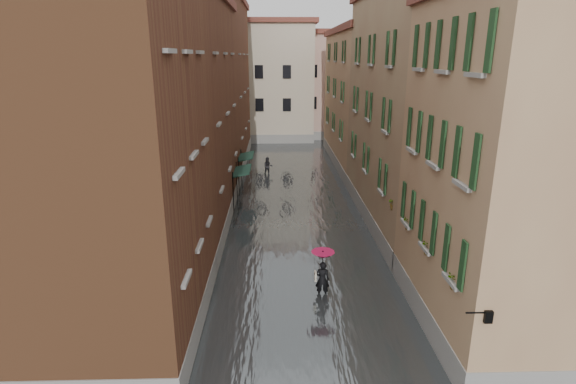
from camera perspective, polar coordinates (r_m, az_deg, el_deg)
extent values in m
plane|color=#535255|center=(19.04, 2.54, -13.59)|extent=(120.00, 120.00, 0.00)
cube|color=#43484A|center=(30.90, 0.84, -1.10)|extent=(10.00, 60.00, 0.20)
cube|color=brown|center=(15.77, -22.89, 4.02)|extent=(6.00, 8.00, 13.00)
cube|color=brown|center=(26.21, -14.38, 8.93)|extent=(6.00, 14.00, 12.50)
cube|color=brown|center=(40.84, -9.91, 12.95)|extent=(6.00, 16.00, 14.00)
cube|color=#9E7251|center=(17.03, 27.56, 1.69)|extent=(6.00, 8.00, 11.50)
cube|color=#9D875F|center=(26.86, 16.59, 9.48)|extent=(6.00, 14.00, 13.00)
cube|color=#9E7251|center=(41.38, 10.13, 11.25)|extent=(6.00, 16.00, 11.50)
cube|color=#C1B79A|center=(54.47, -3.52, 13.57)|extent=(12.00, 9.00, 13.00)
cube|color=tan|center=(56.94, 5.89, 13.16)|extent=(10.00, 9.00, 12.00)
cube|color=#152F24|center=(29.18, -5.83, 2.73)|extent=(1.09, 2.72, 0.31)
cylinder|color=black|center=(28.23, -6.97, -0.22)|extent=(0.06, 0.06, 2.80)
cylinder|color=black|center=(30.83, -6.52, 1.27)|extent=(0.06, 0.06, 2.80)
cube|color=#152F24|center=(33.40, -5.32, 4.56)|extent=(1.09, 2.67, 0.31)
cylinder|color=black|center=(32.41, -6.29, 2.06)|extent=(0.06, 0.06, 2.80)
cylinder|color=black|center=(34.99, -5.95, 3.18)|extent=(0.06, 0.06, 2.80)
cylinder|color=black|center=(13.37, 22.85, -13.95)|extent=(0.60, 0.05, 0.05)
cube|color=black|center=(13.54, 24.00, -14.17)|extent=(0.22, 0.22, 0.35)
cube|color=beige|center=(13.54, 24.00, -14.17)|extent=(0.14, 0.14, 0.24)
cube|color=brown|center=(14.66, 20.57, -10.62)|extent=(0.22, 0.85, 0.18)
imported|color=#265926|center=(14.48, 20.74, -9.14)|extent=(0.59, 0.51, 0.66)
cube|color=brown|center=(16.72, 17.51, -6.84)|extent=(0.22, 0.85, 0.18)
imported|color=#265926|center=(16.56, 17.64, -5.51)|extent=(0.59, 0.51, 0.66)
cube|color=brown|center=(18.83, 15.20, -3.93)|extent=(0.22, 0.85, 0.18)
imported|color=#265926|center=(18.69, 15.30, -2.73)|extent=(0.59, 0.51, 0.66)
cube|color=brown|center=(21.02, 13.37, -1.60)|extent=(0.22, 0.85, 0.18)
imported|color=#265926|center=(20.89, 13.45, -0.51)|extent=(0.59, 0.51, 0.66)
imported|color=black|center=(18.92, 4.37, -11.04)|extent=(0.61, 0.42, 1.61)
cube|color=beige|center=(18.87, 3.51, -10.60)|extent=(0.08, 0.30, 0.38)
cylinder|color=black|center=(18.67, 4.41, -9.56)|extent=(0.02, 0.02, 1.00)
cone|color=#A80B3A|center=(18.43, 4.45, -7.98)|extent=(0.98, 0.98, 0.28)
imported|color=black|center=(37.52, -2.57, 3.24)|extent=(0.83, 0.68, 1.58)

